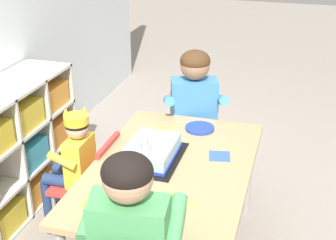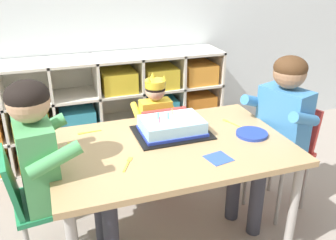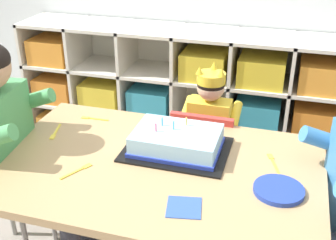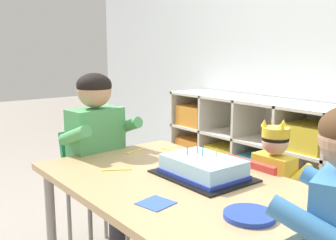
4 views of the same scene
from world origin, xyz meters
name	(u,v)px [view 1 (image 1 of 4)]	position (x,y,z in m)	size (l,w,h in m)	color
activity_table	(171,176)	(0.00, 0.00, 0.56)	(1.26, 0.82, 0.62)	tan
classroom_chair_blue	(92,180)	(0.09, 0.51, 0.39)	(0.32, 0.35, 0.66)	red
child_with_crown	(73,158)	(0.09, 0.62, 0.52)	(0.30, 0.31, 0.83)	yellow
adult_helper_seated	(134,234)	(-0.61, -0.02, 0.65)	(0.45, 0.43, 1.05)	#4C9E5B
classroom_chair_guest_side	(193,133)	(0.80, 0.07, 0.42)	(0.43, 0.41, 0.69)	red
guest_at_table_side	(195,112)	(0.69, 0.04, 0.63)	(0.48, 0.46, 1.03)	#3D7FBC
birthday_cake_on_tray	(151,152)	(0.05, 0.12, 0.66)	(0.42, 0.31, 0.12)	black
paper_plate_stack	(200,128)	(0.46, -0.05, 0.63)	(0.18, 0.18, 0.02)	#233DA3
paper_napkin_square	(220,156)	(0.17, -0.22, 0.62)	(0.11, 0.11, 0.00)	#3356B7
fork_beside_plate_stack	(181,198)	(-0.27, -0.12, 0.62)	(0.08, 0.13, 0.00)	yellow
fork_near_child_seat	(114,218)	(-0.50, 0.12, 0.62)	(0.05, 0.14, 0.00)	yellow
fork_scattered_mid_table	(87,199)	(-0.40, 0.29, 0.62)	(0.13, 0.02, 0.00)	yellow
fork_at_table_front_edge	(169,128)	(0.43, 0.14, 0.62)	(0.06, 0.14, 0.00)	yellow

